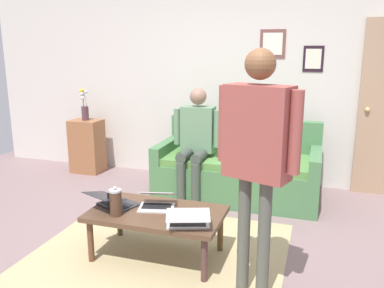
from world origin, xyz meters
TOP-DOWN VIEW (x-y plane):
  - ground_plane at (0.00, 0.00)m, footprint 7.68×7.68m
  - area_rug at (0.09, 0.19)m, footprint 2.10×2.11m
  - back_wall at (-0.00, -2.20)m, footprint 7.04×0.11m
  - couch at (-0.27, -1.53)m, footprint 1.85×0.89m
  - coffee_table at (0.09, 0.09)m, footprint 1.10×0.63m
  - laptop_left at (-0.24, 0.27)m, footprint 0.40×0.38m
  - laptop_center at (0.12, 0.01)m, footprint 0.35×0.34m
  - laptop_right at (0.48, 0.11)m, footprint 0.44×0.47m
  - french_press at (0.37, 0.26)m, footprint 0.12×0.10m
  - side_shelf at (1.95, -1.83)m, footprint 0.42×0.32m
  - flower_vase at (1.95, -1.83)m, footprint 0.12×0.10m
  - person_standing at (-0.76, 0.38)m, footprint 0.59×0.32m
  - person_seated at (0.18, -1.30)m, footprint 0.55×0.51m

SIDE VIEW (x-z plane):
  - ground_plane at x=0.00m, z-range 0.00..0.00m
  - area_rug at x=0.09m, z-range 0.00..0.01m
  - couch at x=-0.27m, z-range -0.13..0.75m
  - coffee_table at x=0.09m, z-range 0.16..0.56m
  - side_shelf at x=1.95m, z-range 0.00..0.74m
  - laptop_center at x=0.12m, z-range 0.37..0.52m
  - laptop_left at x=-0.24m, z-range 0.38..0.51m
  - laptop_right at x=0.48m, z-range 0.37..0.53m
  - french_press at x=0.37m, z-range 0.39..0.64m
  - person_seated at x=0.18m, z-range 0.09..1.37m
  - flower_vase at x=1.95m, z-range 0.69..1.13m
  - person_standing at x=-0.76m, z-range 0.24..1.96m
  - back_wall at x=0.00m, z-range 0.00..2.70m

